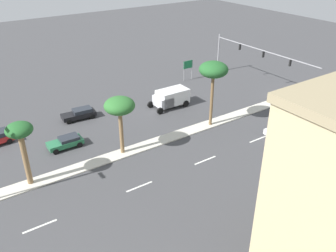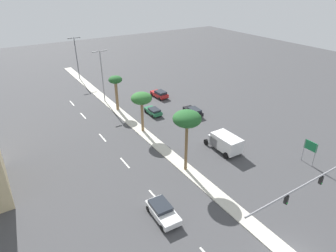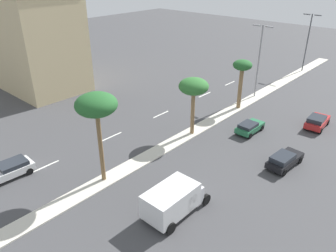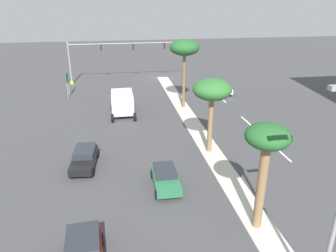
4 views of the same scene
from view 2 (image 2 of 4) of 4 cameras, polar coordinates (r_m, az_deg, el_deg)
name	(u,v)px [view 2 (image 2 of 4)]	position (r m, az deg, el deg)	size (l,w,h in m)	color
ground_plane	(144,133)	(46.45, -4.74, -1.38)	(160.00, 160.00, 0.00)	#424244
median_curb	(123,115)	(52.80, -8.79, 2.14)	(1.80, 70.75, 0.12)	beige
lane_stripe_outboard	(155,197)	(33.90, -2.50, -13.66)	(0.20, 2.80, 0.01)	silver
lane_stripe_left	(125,163)	(39.64, -8.40, -7.11)	(0.20, 2.80, 0.01)	silver
lane_stripe_inboard	(103,138)	(46.10, -12.64, -2.24)	(0.20, 2.80, 0.01)	silver
lane_stripe_right	(83,116)	(54.16, -16.22, 1.93)	(0.20, 2.80, 0.01)	silver
lane_stripe_leading	(72,103)	(60.28, -18.22, 4.24)	(0.20, 2.80, 0.01)	silver
directional_road_sign	(310,148)	(42.19, 26.01, -3.82)	(0.10, 1.78, 3.27)	gray
palm_tree_inboard	(187,120)	(34.32, 3.74, 1.22)	(3.44, 3.44, 8.13)	brown
palm_tree_rear	(142,99)	(44.63, -5.18, 5.24)	(3.21, 3.21, 6.45)	olive
palm_tree_outboard	(116,82)	(53.15, -10.19, 8.41)	(2.43, 2.43, 6.42)	olive
street_lamp_leading	(102,72)	(57.47, -12.77, 10.16)	(2.90, 0.24, 9.94)	gray
street_lamp_front	(76,55)	(73.08, -17.45, 13.08)	(2.90, 0.24, 9.67)	#515459
sedan_white_left	(162,211)	(31.17, -1.09, -16.23)	(2.26, 4.45, 1.36)	silver
sedan_black_rear	(193,111)	(52.27, 4.97, 2.91)	(2.14, 4.42, 1.36)	black
sedan_green_mid	(153,111)	(52.32, -2.88, 2.95)	(1.89, 3.87, 1.24)	#287047
sedan_red_leading	(160,94)	(59.84, -1.64, 6.28)	(2.18, 4.20, 1.46)	red
box_truck	(224,142)	(42.03, 10.94, -3.05)	(2.72, 5.46, 2.42)	silver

